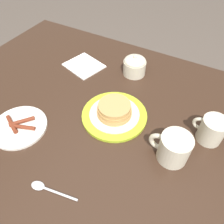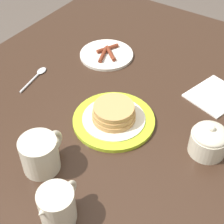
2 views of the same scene
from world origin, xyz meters
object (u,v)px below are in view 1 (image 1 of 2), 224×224
object	(u,v)px
coffee_mug	(173,148)
creamer_pitcher	(212,130)
side_plate_bacon	(19,126)
sugar_bowl	(135,65)
spoon	(46,188)
pancake_plate	(114,112)
napkin	(84,66)

from	to	relation	value
coffee_mug	creamer_pitcher	distance (m)	0.16
side_plate_bacon	sugar_bowl	distance (m)	0.53
coffee_mug	spoon	size ratio (longest dim) A/B	0.88
pancake_plate	side_plate_bacon	world-z (taller)	pancake_plate
pancake_plate	side_plate_bacon	bearing A→B (deg)	38.13
pancake_plate	coffee_mug	size ratio (longest dim) A/B	1.85
pancake_plate	coffee_mug	world-z (taller)	coffee_mug
creamer_pitcher	coffee_mug	bearing A→B (deg)	55.29
sugar_bowl	spoon	xyz separation A→B (m)	(-0.01, 0.61, -0.04)
pancake_plate	coffee_mug	bearing A→B (deg)	165.25
creamer_pitcher	spoon	bearing A→B (deg)	48.00
side_plate_bacon	sugar_bowl	world-z (taller)	sugar_bowl
creamer_pitcher	pancake_plate	bearing A→B (deg)	11.61
creamer_pitcher	side_plate_bacon	bearing A→B (deg)	25.02
pancake_plate	napkin	bearing A→B (deg)	-36.76
side_plate_bacon	creamer_pitcher	world-z (taller)	creamer_pitcher
coffee_mug	side_plate_bacon	bearing A→B (deg)	16.35
pancake_plate	napkin	distance (m)	0.34
coffee_mug	spoon	bearing A→B (deg)	45.06
pancake_plate	spoon	xyz separation A→B (m)	(0.04, 0.34, -0.02)
pancake_plate	spoon	bearing A→B (deg)	83.54
sugar_bowl	napkin	distance (m)	0.24
napkin	spoon	distance (m)	0.59
coffee_mug	napkin	size ratio (longest dim) A/B	0.68
creamer_pitcher	sugar_bowl	world-z (taller)	creamer_pitcher
pancake_plate	napkin	xyz separation A→B (m)	(0.27, -0.20, -0.02)
pancake_plate	coffee_mug	xyz separation A→B (m)	(-0.24, 0.06, 0.03)
side_plate_bacon	coffee_mug	distance (m)	0.53
coffee_mug	spoon	world-z (taller)	coffee_mug
sugar_bowl	napkin	world-z (taller)	sugar_bowl
creamer_pitcher	sugar_bowl	distance (m)	0.42
coffee_mug	sugar_bowl	bearing A→B (deg)	-49.44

